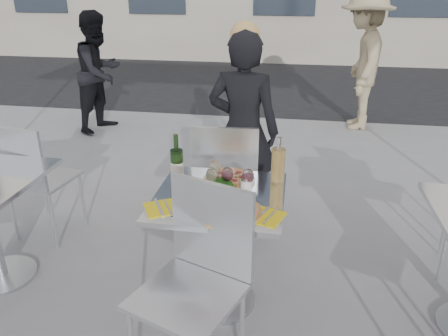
% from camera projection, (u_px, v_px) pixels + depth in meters
% --- Properties ---
extents(ground, '(80.00, 80.00, 0.00)m').
position_uv_depth(ground, '(220.00, 301.00, 2.74)').
color(ground, slate).
extents(street_asphalt, '(24.00, 5.00, 0.00)m').
position_uv_depth(street_asphalt, '(277.00, 82.00, 8.62)').
color(street_asphalt, black).
rests_on(street_asphalt, ground).
extents(main_table, '(0.72, 0.72, 0.75)m').
position_uv_depth(main_table, '(220.00, 227.00, 2.53)').
color(main_table, '#B7BABF').
rests_on(main_table, ground).
extents(chair_far, '(0.48, 0.49, 0.98)m').
position_uv_depth(chair_far, '(226.00, 176.00, 3.08)').
color(chair_far, silver).
rests_on(chair_far, ground).
extents(chair_near, '(0.59, 0.59, 0.99)m').
position_uv_depth(chair_near, '(199.00, 268.00, 2.09)').
color(chair_near, silver).
rests_on(chair_near, ground).
extents(side_chair_lfar, '(0.49, 0.50, 0.93)m').
position_uv_depth(side_chair_lfar, '(33.00, 173.00, 3.20)').
color(side_chair_lfar, silver).
rests_on(side_chair_lfar, ground).
extents(woman_diner, '(0.61, 0.44, 1.54)m').
position_uv_depth(woman_diner, '(243.00, 131.00, 3.40)').
color(woman_diner, black).
rests_on(woman_diner, ground).
extents(pedestrian_a, '(0.75, 0.87, 1.52)m').
position_uv_depth(pedestrian_a, '(100.00, 72.00, 5.62)').
color(pedestrian_a, black).
rests_on(pedestrian_a, ground).
extents(pedestrian_b, '(0.71, 1.17, 1.77)m').
position_uv_depth(pedestrian_b, '(362.00, 61.00, 5.65)').
color(pedestrian_b, tan).
rests_on(pedestrian_b, ground).
extents(pizza_near, '(0.36, 0.36, 0.02)m').
position_uv_depth(pizza_near, '(227.00, 211.00, 2.25)').
color(pizza_near, tan).
rests_on(pizza_near, main_table).
extents(pizza_far, '(0.31, 0.31, 0.03)m').
position_uv_depth(pizza_far, '(229.00, 178.00, 2.61)').
color(pizza_far, white).
rests_on(pizza_far, main_table).
extents(salad_plate, '(0.22, 0.22, 0.09)m').
position_uv_depth(salad_plate, '(220.00, 188.00, 2.44)').
color(salad_plate, white).
rests_on(salad_plate, main_table).
extents(wine_bottle, '(0.07, 0.08, 0.29)m').
position_uv_depth(wine_bottle, '(177.00, 164.00, 2.56)').
color(wine_bottle, '#284F1D').
rests_on(wine_bottle, main_table).
extents(carafe, '(0.08, 0.08, 0.29)m').
position_uv_depth(carafe, '(278.00, 165.00, 2.53)').
color(carafe, tan).
rests_on(carafe, main_table).
extents(sugar_shaker, '(0.06, 0.06, 0.11)m').
position_uv_depth(sugar_shaker, '(246.00, 186.00, 2.43)').
color(sugar_shaker, white).
rests_on(sugar_shaker, main_table).
extents(wineglass_white_a, '(0.07, 0.07, 0.16)m').
position_uv_depth(wineglass_white_a, '(212.00, 176.00, 2.42)').
color(wineglass_white_a, white).
rests_on(wineglass_white_a, main_table).
extents(wineglass_white_b, '(0.07, 0.07, 0.16)m').
position_uv_depth(wineglass_white_b, '(215.00, 167.00, 2.53)').
color(wineglass_white_b, white).
rests_on(wineglass_white_b, main_table).
extents(wineglass_red_a, '(0.07, 0.07, 0.16)m').
position_uv_depth(wineglass_red_a, '(227.00, 175.00, 2.42)').
color(wineglass_red_a, white).
rests_on(wineglass_red_a, main_table).
extents(wineglass_red_b, '(0.07, 0.07, 0.16)m').
position_uv_depth(wineglass_red_b, '(248.00, 177.00, 2.40)').
color(wineglass_red_b, white).
rests_on(wineglass_red_b, main_table).
extents(napkin_left, '(0.24, 0.24, 0.01)m').
position_uv_depth(napkin_left, '(163.00, 208.00, 2.30)').
color(napkin_left, yellow).
rests_on(napkin_left, main_table).
extents(napkin_right, '(0.23, 0.23, 0.01)m').
position_uv_depth(napkin_right, '(265.00, 216.00, 2.22)').
color(napkin_right, yellow).
rests_on(napkin_right, main_table).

